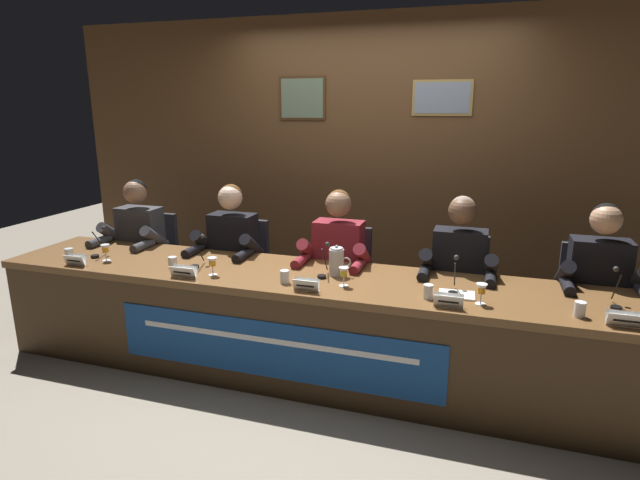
# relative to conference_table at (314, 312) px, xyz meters

# --- Properties ---
(ground_plane) EXTENTS (12.00, 12.00, 0.00)m
(ground_plane) POSITION_rel_conference_table_xyz_m (0.00, 0.12, -0.51)
(ground_plane) COLOR gray
(wall_back_panelled) EXTENTS (5.87, 0.14, 2.60)m
(wall_back_panelled) POSITION_rel_conference_table_xyz_m (0.00, 1.59, 0.79)
(wall_back_panelled) COLOR brown
(wall_back_panelled) RESTS_ON ground_plane
(conference_table) EXTENTS (4.67, 0.79, 0.72)m
(conference_table) POSITION_rel_conference_table_xyz_m (0.00, 0.00, 0.00)
(conference_table) COLOR brown
(conference_table) RESTS_ON ground_plane
(chair_far_left) EXTENTS (0.44, 0.45, 0.91)m
(chair_far_left) POSITION_rel_conference_table_xyz_m (-1.75, 0.69, -0.07)
(chair_far_left) COLOR black
(chair_far_left) RESTS_ON ground_plane
(panelist_far_left) EXTENTS (0.51, 0.48, 1.24)m
(panelist_far_left) POSITION_rel_conference_table_xyz_m (-1.75, 0.49, 0.21)
(panelist_far_left) COLOR black
(panelist_far_left) RESTS_ON ground_plane
(nameplate_far_left) EXTENTS (0.17, 0.06, 0.08)m
(nameplate_far_left) POSITION_rel_conference_table_xyz_m (-1.73, -0.19, 0.25)
(nameplate_far_left) COLOR white
(nameplate_far_left) RESTS_ON conference_table
(juice_glass_far_left) EXTENTS (0.06, 0.06, 0.12)m
(juice_glass_far_left) POSITION_rel_conference_table_xyz_m (-1.60, -0.03, 0.30)
(juice_glass_far_left) COLOR white
(juice_glass_far_left) RESTS_ON conference_table
(water_cup_far_left) EXTENTS (0.06, 0.06, 0.08)m
(water_cup_far_left) POSITION_rel_conference_table_xyz_m (-1.88, -0.08, 0.25)
(water_cup_far_left) COLOR silver
(water_cup_far_left) RESTS_ON conference_table
(microphone_far_left) EXTENTS (0.06, 0.17, 0.22)m
(microphone_far_left) POSITION_rel_conference_table_xyz_m (-1.74, 0.05, 0.29)
(microphone_far_left) COLOR black
(microphone_far_left) RESTS_ON conference_table
(chair_left) EXTENTS (0.44, 0.45, 0.91)m
(chair_left) POSITION_rel_conference_table_xyz_m (-0.87, 0.69, -0.07)
(chair_left) COLOR black
(chair_left) RESTS_ON ground_plane
(panelist_left) EXTENTS (0.51, 0.48, 1.24)m
(panelist_left) POSITION_rel_conference_table_xyz_m (-0.87, 0.49, 0.21)
(panelist_left) COLOR black
(panelist_left) RESTS_ON ground_plane
(nameplate_left) EXTENTS (0.18, 0.06, 0.08)m
(nameplate_left) POSITION_rel_conference_table_xyz_m (-0.85, -0.19, 0.25)
(nameplate_left) COLOR white
(nameplate_left) RESTS_ON conference_table
(juice_glass_left) EXTENTS (0.06, 0.06, 0.12)m
(juice_glass_left) POSITION_rel_conference_table_xyz_m (-0.69, -0.08, 0.30)
(juice_glass_left) COLOR white
(juice_glass_left) RESTS_ON conference_table
(water_cup_left) EXTENTS (0.06, 0.06, 0.08)m
(water_cup_left) POSITION_rel_conference_table_xyz_m (-1.03, -0.04, 0.25)
(water_cup_left) COLOR silver
(water_cup_left) RESTS_ON conference_table
(microphone_left) EXTENTS (0.06, 0.17, 0.22)m
(microphone_left) POSITION_rel_conference_table_xyz_m (-0.89, 0.06, 0.29)
(microphone_left) COLOR black
(microphone_left) RESTS_ON conference_table
(chair_center) EXTENTS (0.44, 0.45, 0.91)m
(chair_center) POSITION_rel_conference_table_xyz_m (0.00, 0.69, -0.07)
(chair_center) COLOR black
(chair_center) RESTS_ON ground_plane
(panelist_center) EXTENTS (0.51, 0.48, 1.24)m
(panelist_center) POSITION_rel_conference_table_xyz_m (0.00, 0.49, 0.21)
(panelist_center) COLOR black
(panelist_center) RESTS_ON ground_plane
(nameplate_center) EXTENTS (0.16, 0.06, 0.08)m
(nameplate_center) POSITION_rel_conference_table_xyz_m (0.01, -0.18, 0.25)
(nameplate_center) COLOR white
(nameplate_center) RESTS_ON conference_table
(juice_glass_center) EXTENTS (0.06, 0.06, 0.12)m
(juice_glass_center) POSITION_rel_conference_table_xyz_m (0.21, -0.02, 0.30)
(juice_glass_center) COLOR white
(juice_glass_center) RESTS_ON conference_table
(water_cup_center) EXTENTS (0.06, 0.06, 0.08)m
(water_cup_center) POSITION_rel_conference_table_xyz_m (-0.17, -0.09, 0.25)
(water_cup_center) COLOR silver
(water_cup_center) RESTS_ON conference_table
(microphone_center) EXTENTS (0.06, 0.17, 0.22)m
(microphone_center) POSITION_rel_conference_table_xyz_m (0.03, 0.12, 0.29)
(microphone_center) COLOR black
(microphone_center) RESTS_ON conference_table
(chair_right) EXTENTS (0.44, 0.45, 0.91)m
(chair_right) POSITION_rel_conference_table_xyz_m (0.88, 0.69, -0.07)
(chair_right) COLOR black
(chair_right) RESTS_ON ground_plane
(panelist_right) EXTENTS (0.51, 0.48, 1.24)m
(panelist_right) POSITION_rel_conference_table_xyz_m (0.88, 0.49, 0.21)
(panelist_right) COLOR black
(panelist_right) RESTS_ON ground_plane
(nameplate_right) EXTENTS (0.16, 0.06, 0.08)m
(nameplate_right) POSITION_rel_conference_table_xyz_m (0.86, -0.19, 0.25)
(nameplate_right) COLOR white
(nameplate_right) RESTS_ON conference_table
(juice_glass_right) EXTENTS (0.06, 0.06, 0.12)m
(juice_glass_right) POSITION_rel_conference_table_xyz_m (1.04, -0.08, 0.30)
(juice_glass_right) COLOR white
(juice_glass_right) RESTS_ON conference_table
(water_cup_right) EXTENTS (0.06, 0.06, 0.08)m
(water_cup_right) POSITION_rel_conference_table_xyz_m (0.74, -0.08, 0.25)
(water_cup_right) COLOR silver
(water_cup_right) RESTS_ON conference_table
(microphone_right) EXTENTS (0.06, 0.17, 0.22)m
(microphone_right) POSITION_rel_conference_table_xyz_m (0.88, 0.07, 0.29)
(microphone_right) COLOR black
(microphone_right) RESTS_ON conference_table
(chair_far_right) EXTENTS (0.44, 0.45, 0.91)m
(chair_far_right) POSITION_rel_conference_table_xyz_m (1.75, 0.69, -0.07)
(chair_far_right) COLOR black
(chair_far_right) RESTS_ON ground_plane
(panelist_far_right) EXTENTS (0.51, 0.48, 1.24)m
(panelist_far_right) POSITION_rel_conference_table_xyz_m (1.75, 0.49, 0.21)
(panelist_far_right) COLOR black
(panelist_far_right) RESTS_ON ground_plane
(nameplate_far_right) EXTENTS (0.19, 0.06, 0.08)m
(nameplate_far_right) POSITION_rel_conference_table_xyz_m (1.76, -0.18, 0.25)
(nameplate_far_right) COLOR white
(nameplate_far_right) RESTS_ON conference_table
(water_cup_far_right) EXTENTS (0.06, 0.06, 0.08)m
(water_cup_far_right) POSITION_rel_conference_table_xyz_m (1.55, -0.11, 0.25)
(water_cup_far_right) COLOR silver
(water_cup_far_right) RESTS_ON conference_table
(microphone_far_right) EXTENTS (0.06, 0.17, 0.22)m
(microphone_far_right) POSITION_rel_conference_table_xyz_m (1.76, 0.11, 0.29)
(microphone_far_right) COLOR black
(microphone_far_right) RESTS_ON conference_table
(water_pitcher_central) EXTENTS (0.15, 0.10, 0.21)m
(water_pitcher_central) POSITION_rel_conference_table_xyz_m (0.10, 0.17, 0.31)
(water_pitcher_central) COLOR silver
(water_pitcher_central) RESTS_ON conference_table
(document_stack_right) EXTENTS (0.22, 0.16, 0.01)m
(document_stack_right) POSITION_rel_conference_table_xyz_m (0.90, 0.02, 0.22)
(document_stack_right) COLOR white
(document_stack_right) RESTS_ON conference_table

